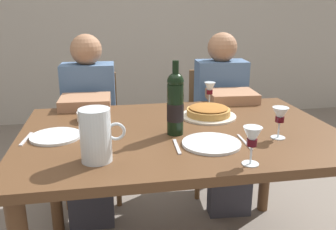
% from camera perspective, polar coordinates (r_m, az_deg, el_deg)
% --- Properties ---
extents(dining_table, '(1.50, 1.00, 0.76)m').
position_cam_1_polar(dining_table, '(1.74, 1.94, -5.30)').
color(dining_table, brown).
rests_on(dining_table, ground).
extents(wine_bottle, '(0.08, 0.08, 0.34)m').
position_cam_1_polar(wine_bottle, '(1.61, 1.18, 1.82)').
color(wine_bottle, black).
rests_on(wine_bottle, dining_table).
extents(water_pitcher, '(0.17, 0.12, 0.21)m').
position_cam_1_polar(water_pitcher, '(1.37, -11.43, -3.68)').
color(water_pitcher, silver).
rests_on(water_pitcher, dining_table).
extents(baked_tart, '(0.30, 0.30, 0.06)m').
position_cam_1_polar(baked_tart, '(1.91, 6.48, 0.49)').
color(baked_tart, silver).
rests_on(baked_tart, dining_table).
extents(salad_bowl, '(0.15, 0.15, 0.05)m').
position_cam_1_polar(salad_bowl, '(1.89, -12.15, 0.04)').
color(salad_bowl, white).
rests_on(salad_bowl, dining_table).
extents(wine_glass_left_diner, '(0.07, 0.07, 0.14)m').
position_cam_1_polar(wine_glass_left_diner, '(1.65, 17.48, -0.23)').
color(wine_glass_left_diner, silver).
rests_on(wine_glass_left_diner, dining_table).
extents(wine_glass_right_diner, '(0.07, 0.07, 0.14)m').
position_cam_1_polar(wine_glass_right_diner, '(2.11, 6.69, 4.05)').
color(wine_glass_right_diner, silver).
rests_on(wine_glass_right_diner, dining_table).
extents(wine_glass_centre, '(0.07, 0.07, 0.15)m').
position_cam_1_polar(wine_glass_centre, '(1.34, 13.31, -3.69)').
color(wine_glass_centre, silver).
rests_on(wine_glass_centre, dining_table).
extents(dinner_plate_left_setting, '(0.25, 0.25, 0.01)m').
position_cam_1_polar(dinner_plate_left_setting, '(1.54, 6.96, -4.54)').
color(dinner_plate_left_setting, silver).
rests_on(dinner_plate_left_setting, dining_table).
extents(dinner_plate_right_setting, '(0.23, 0.23, 0.01)m').
position_cam_1_polar(dinner_plate_right_setting, '(1.69, -17.51, -3.22)').
color(dinner_plate_right_setting, silver).
rests_on(dinner_plate_right_setting, dining_table).
extents(fork_left_setting, '(0.02, 0.16, 0.00)m').
position_cam_1_polar(fork_left_setting, '(1.50, 1.45, -5.07)').
color(fork_left_setting, silver).
rests_on(fork_left_setting, dining_table).
extents(knife_left_setting, '(0.02, 0.18, 0.00)m').
position_cam_1_polar(knife_left_setting, '(1.59, 12.16, -4.23)').
color(knife_left_setting, silver).
rests_on(knife_left_setting, dining_table).
extents(knife_right_setting, '(0.03, 0.18, 0.00)m').
position_cam_1_polar(knife_right_setting, '(1.67, -12.41, -3.09)').
color(knife_right_setting, silver).
rests_on(knife_right_setting, dining_table).
extents(spoon_right_setting, '(0.03, 0.16, 0.00)m').
position_cam_1_polar(spoon_right_setting, '(1.71, -21.71, -3.51)').
color(spoon_right_setting, silver).
rests_on(spoon_right_setting, dining_table).
extents(chair_left, '(0.42, 0.42, 0.87)m').
position_cam_1_polar(chair_left, '(2.61, -11.99, -1.91)').
color(chair_left, brown).
rests_on(chair_left, ground).
extents(diner_left, '(0.35, 0.51, 1.16)m').
position_cam_1_polar(diner_left, '(2.35, -12.48, -1.01)').
color(diner_left, '#4C6B93').
rests_on(diner_left, ground).
extents(chair_right, '(0.43, 0.43, 0.87)m').
position_cam_1_polar(chair_right, '(2.70, 7.45, -0.99)').
color(chair_right, brown).
rests_on(chair_right, ground).
extents(diner_right, '(0.35, 0.52, 1.16)m').
position_cam_1_polar(diner_right, '(2.45, 8.91, -0.03)').
color(diner_right, '#4C6B93').
rests_on(diner_right, ground).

